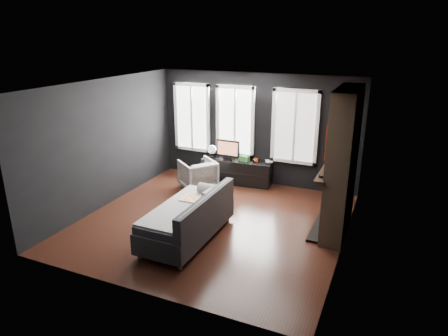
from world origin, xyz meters
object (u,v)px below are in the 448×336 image
at_px(media_console, 237,171).
at_px(mantel_vase, 332,156).
at_px(monitor, 228,148).
at_px(mug, 256,160).
at_px(armchair, 198,173).
at_px(sofa, 187,216).
at_px(book, 266,157).

distance_m(media_console, mantel_vase, 2.90).
bearing_deg(media_console, monitor, -173.74).
xyz_separation_m(media_console, mug, (0.48, -0.01, 0.36)).
xyz_separation_m(armchair, mug, (1.20, 0.76, 0.26)).
height_order(sofa, mug, sofa).
xyz_separation_m(monitor, book, (0.92, 0.18, -0.16)).
xyz_separation_m(mug, mantel_vase, (1.95, -1.18, 0.67)).
bearing_deg(monitor, media_console, 12.55).
height_order(media_console, book, book).
height_order(monitor, mug, monitor).
height_order(armchair, mug, armchair).
relative_size(armchair, media_console, 0.45).
relative_size(armchair, mug, 6.74).
distance_m(sofa, monitor, 3.06).
relative_size(book, mantel_vase, 1.11).
relative_size(media_console, book, 7.46).
xyz_separation_m(armchair, mantel_vase, (3.15, -0.42, 0.94)).
distance_m(sofa, armchair, 2.47).
bearing_deg(sofa, book, 82.43).
xyz_separation_m(sofa, media_console, (-0.24, 3.04, -0.15)).
distance_m(sofa, book, 3.22).
bearing_deg(armchair, mug, 160.90).
height_order(sofa, monitor, monitor).
relative_size(media_console, monitor, 2.80).
bearing_deg(mantel_vase, monitor, 156.82).
bearing_deg(mug, monitor, -177.07).
xyz_separation_m(monitor, mantel_vase, (2.67, -1.14, 0.46)).
bearing_deg(sofa, mantel_vase, 40.48).
bearing_deg(armchair, media_console, 175.66).
bearing_deg(mantel_vase, mug, 148.84).
relative_size(media_console, mug, 14.98).
distance_m(armchair, mug, 1.44).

